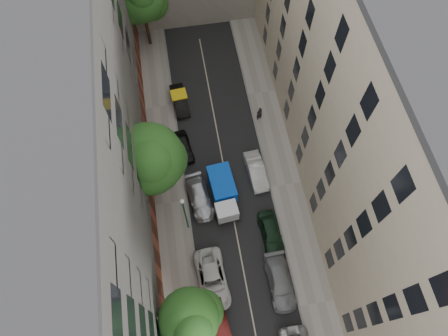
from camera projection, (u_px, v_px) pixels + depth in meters
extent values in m
plane|color=#4C4C49|center=(229.00, 194.00, 37.80)|extent=(120.00, 120.00, 0.00)
cube|color=black|center=(229.00, 194.00, 37.79)|extent=(8.00, 44.00, 0.02)
cube|color=gray|center=(171.00, 203.00, 37.32)|extent=(3.00, 44.00, 0.15)
cube|color=gray|center=(285.00, 185.00, 38.14)|extent=(3.00, 44.00, 0.15)
cube|color=#4B4946|center=(76.00, 163.00, 28.02)|extent=(8.00, 44.00, 20.00)
cube|color=#C3B697|center=(376.00, 119.00, 29.66)|extent=(8.00, 44.00, 20.00)
cube|color=black|center=(223.00, 197.00, 37.11)|extent=(2.44, 5.29, 0.29)
cube|color=silver|center=(227.00, 211.00, 35.55)|extent=(2.03, 1.68, 1.62)
cube|color=blue|center=(222.00, 184.00, 36.59)|extent=(2.39, 3.60, 1.71)
cylinder|color=black|center=(217.00, 217.00, 36.36)|extent=(0.27, 0.80, 0.80)
cylinder|color=black|center=(236.00, 214.00, 36.50)|extent=(0.27, 0.80, 0.80)
cylinder|color=black|center=(211.00, 184.00, 37.82)|extent=(0.27, 0.80, 0.80)
cylinder|color=black|center=(230.00, 181.00, 37.96)|extent=(0.27, 0.80, 0.80)
imported|color=#4B110F|center=(219.00, 325.00, 31.97)|extent=(2.03, 4.40, 1.40)
imported|color=silver|center=(212.00, 279.00, 33.53)|extent=(2.75, 5.49, 1.49)
imported|color=#B5B5BA|center=(200.00, 198.00, 36.89)|extent=(2.56, 4.91, 1.36)
imported|color=black|center=(184.00, 147.00, 39.32)|extent=(2.00, 3.92, 1.28)
imported|color=black|center=(180.00, 101.00, 41.76)|extent=(1.80, 4.24, 1.36)
imported|color=slate|center=(280.00, 282.00, 33.45)|extent=(2.12, 5.02, 1.45)
imported|color=black|center=(271.00, 233.00, 35.36)|extent=(1.90, 4.32, 1.45)
imported|color=silver|center=(256.00, 171.00, 38.09)|extent=(1.81, 4.39, 1.41)
cylinder|color=#382619|center=(193.00, 324.00, 31.36)|extent=(0.36, 0.36, 2.52)
cylinder|color=#382619|center=(191.00, 321.00, 29.43)|extent=(0.24, 0.24, 1.80)
sphere|color=#27531B|center=(189.00, 319.00, 27.85)|extent=(4.36, 4.36, 4.36)
sphere|color=#27531B|center=(202.00, 312.00, 28.87)|extent=(3.27, 3.27, 3.27)
sphere|color=#27531B|center=(181.00, 329.00, 28.03)|extent=(3.05, 3.05, 3.05)
sphere|color=#27531B|center=(192.00, 329.00, 26.68)|extent=(2.83, 2.83, 2.83)
cylinder|color=#382619|center=(158.00, 184.00, 36.38)|extent=(0.36, 0.36, 3.13)
cylinder|color=#382619|center=(153.00, 171.00, 33.98)|extent=(0.24, 0.24, 2.24)
sphere|color=#27531B|center=(148.00, 159.00, 32.01)|extent=(5.97, 5.97, 5.97)
sphere|color=#27531B|center=(161.00, 159.00, 33.22)|extent=(4.48, 4.48, 4.48)
sphere|color=#27531B|center=(142.00, 169.00, 32.30)|extent=(4.18, 4.18, 4.18)
sphere|color=#27531B|center=(149.00, 161.00, 30.64)|extent=(3.88, 3.88, 3.88)
cylinder|color=#382619|center=(148.00, 33.00, 44.62)|extent=(0.36, 0.36, 3.09)
cylinder|color=#382619|center=(144.00, 14.00, 42.25)|extent=(0.24, 0.24, 2.21)
sphere|color=#27531B|center=(151.00, 2.00, 41.50)|extent=(3.77, 3.77, 3.77)
sphere|color=#27531B|center=(135.00, 7.00, 40.59)|extent=(3.52, 3.52, 3.52)
cylinder|color=#1A5E37|center=(185.00, 216.00, 33.42)|extent=(0.14, 0.14, 6.18)
sphere|color=silver|center=(182.00, 201.00, 30.56)|extent=(0.36, 0.36, 0.36)
imported|color=black|center=(259.00, 114.00, 40.57)|extent=(0.78, 0.63, 1.84)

